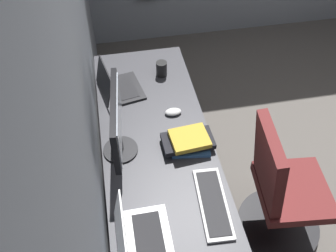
{
  "coord_description": "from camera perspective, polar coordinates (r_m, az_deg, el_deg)",
  "views": [
    {
      "loc": [
        -1.43,
        1.89,
        2.38
      ],
      "look_at": [
        -0.13,
        1.64,
        0.95
      ],
      "focal_mm": 39.18,
      "sensor_mm": 36.0,
      "label": 1
    }
  ],
  "objects": [
    {
      "name": "book_stack_near",
      "position": [
        2.11,
        3.28,
        -2.34
      ],
      "size": [
        0.22,
        0.3,
        0.09
      ],
      "color": "#38669E",
      "rests_on": "desk"
    },
    {
      "name": "laptop_left",
      "position": [
        1.79,
        -4.73,
        -16.66
      ],
      "size": [
        0.33,
        0.26,
        0.21
      ],
      "color": "white",
      "rests_on": "desk"
    },
    {
      "name": "keyboard_main",
      "position": [
        1.92,
        7.01,
        -11.8
      ],
      "size": [
        0.43,
        0.17,
        0.02
      ],
      "color": "silver",
      "rests_on": "desk"
    },
    {
      "name": "desk",
      "position": [
        2.16,
        -1.31,
        -5.4
      ],
      "size": [
        1.99,
        0.65,
        0.73
      ],
      "color": "#38383D",
      "rests_on": "ground"
    },
    {
      "name": "monitor_primary",
      "position": [
        1.96,
        -7.93,
        0.5
      ],
      "size": [
        0.5,
        0.2,
        0.4
      ],
      "color": "black",
      "rests_on": "desk"
    },
    {
      "name": "wall_back",
      "position": [
        1.8,
        -15.0,
        8.73
      ],
      "size": [
        4.79,
        0.1,
        2.6
      ],
      "primitive_type": "cube",
      "color": "#8C939E",
      "rests_on": "ground"
    },
    {
      "name": "mouse_main",
      "position": [
        2.31,
        0.81,
        2.22
      ],
      "size": [
        0.06,
        0.1,
        0.03
      ],
      "primitive_type": "ellipsoid",
      "color": "silver",
      "rests_on": "desk"
    },
    {
      "name": "coffee_mug",
      "position": [
        2.57,
        -1.02,
        8.94
      ],
      "size": [
        0.12,
        0.08,
        0.11
      ],
      "color": "black",
      "rests_on": "desk"
    },
    {
      "name": "drawer_pedestal",
      "position": [
        2.31,
        -0.89,
        -14.47
      ],
      "size": [
        0.4,
        0.51,
        0.69
      ],
      "color": "#38383D",
      "rests_on": "ground"
    },
    {
      "name": "laptop_leftmost",
      "position": [
        2.46,
        -8.02,
        6.24
      ],
      "size": [
        0.34,
        0.32,
        0.21
      ],
      "color": "black",
      "rests_on": "desk"
    },
    {
      "name": "office_chair",
      "position": [
        2.38,
        17.18,
        -9.78
      ],
      "size": [
        0.56,
        0.57,
        0.97
      ],
      "color": "maroon",
      "rests_on": "ground"
    }
  ]
}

